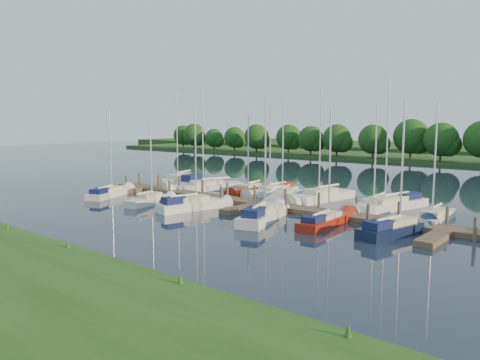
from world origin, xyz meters
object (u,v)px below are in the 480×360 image
Objects in this scene: motorboat at (192,183)px; sailboat_n_5 at (283,199)px; sailboat_s_2 at (192,206)px; dock at (256,205)px; sailboat_n_0 at (179,181)px.

motorboat is 14.51m from sailboat_n_5.
motorboat is 14.86m from sailboat_s_2.
dock is 4.36× the size of sailboat_s_2.
sailboat_n_0 is at bearing 158.64° from dock.
sailboat_n_0 is at bearing -26.78° from motorboat.
motorboat is at bearing 148.24° from sailboat_s_2.
sailboat_n_5 is at bearing 78.57° from sailboat_s_2.
sailboat_n_5 is at bearing 155.52° from sailboat_n_0.
sailboat_n_0 reaches higher than motorboat.
dock is at bearing 63.44° from sailboat_s_2.
sailboat_s_2 is at bearing -129.03° from dock.
motorboat reaches higher than dock.
dock is 15.43m from motorboat.
sailboat_s_2 is at bearing 45.97° from sailboat_n_5.
sailboat_n_5 is 9.20m from sailboat_s_2.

